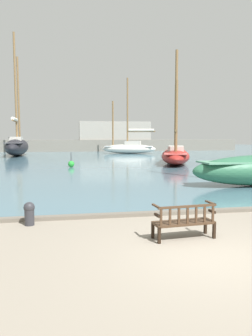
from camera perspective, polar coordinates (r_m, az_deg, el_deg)
The scene contains 10 objects.
ground_plane at distance 7.78m, azimuth 14.28°, elevation -14.57°, with size 160.00×160.00×0.00m, color gray.
harbor_water at distance 50.79m, azimuth -6.83°, elevation 2.62°, with size 100.00×80.00×0.08m, color slate.
quay_edge_kerb at distance 11.23m, azimuth 6.02°, elevation -7.82°, with size 40.00×0.30×0.12m, color #675F54.
park_bench at distance 8.70m, azimuth 10.11°, elevation -9.07°, with size 1.64×0.67×0.92m.
sailboat_mid_port at distance 45.56m, azimuth -18.45°, elevation 3.83°, with size 2.98×12.83×15.89m.
sailboat_far_starboard at distance 48.23m, azimuth 0.56°, elevation 3.67°, with size 8.26×4.80×10.93m.
sailboat_centre_channel at distance 30.96m, azimuth 8.60°, elevation 2.46°, with size 5.49×11.46×10.43m.
mooring_bollard at distance 10.25m, azimuth -16.49°, elevation -7.42°, with size 0.33×0.33×0.70m.
channel_buoy at distance 27.50m, azimuth -9.52°, elevation 0.72°, with size 0.52×0.52×1.22m.
far_breakwater at distance 55.63m, azimuth -5.97°, elevation 4.47°, with size 53.40×2.40×5.09m.
Camera 1 is at (-3.09, -6.62, 2.66)m, focal length 35.00 mm.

